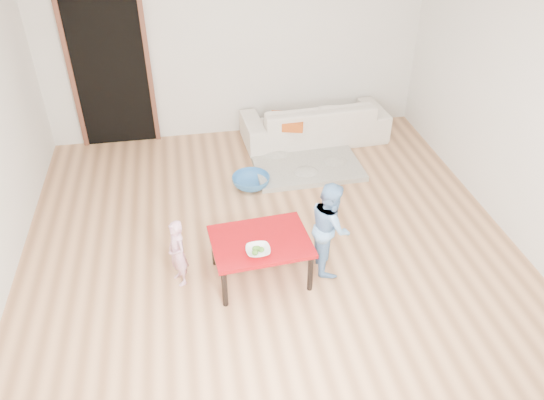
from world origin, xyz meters
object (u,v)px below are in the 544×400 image
object	(u,v)px
red_table	(261,258)
child_blue	(330,227)
bowl	(258,251)
basin	(251,182)
sofa	(314,121)
child_pink	(177,253)

from	to	relation	value
red_table	child_blue	xyz separation A→B (m)	(0.67, 0.05, 0.25)
bowl	basin	distance (m)	1.79
red_table	basin	bearing A→B (deg)	85.10
bowl	basin	bearing A→B (deg)	83.97
sofa	child_blue	distance (m)	2.58
bowl	basin	size ratio (longest dim) A/B	0.48
sofa	bowl	bearing A→B (deg)	63.11
sofa	child_pink	xyz separation A→B (m)	(-1.92, -2.50, 0.06)
bowl	child_blue	bearing A→B (deg)	17.18
red_table	child_pink	world-z (taller)	child_pink
sofa	child_blue	bearing A→B (deg)	75.87
basin	red_table	bearing A→B (deg)	-94.90
child_pink	basin	size ratio (longest dim) A/B	1.53
sofa	bowl	xyz separation A→B (m)	(-1.21, -2.75, 0.19)
sofa	child_pink	bearing A→B (deg)	49.35
child_blue	basin	xyz separation A→B (m)	(-0.54, 1.51, -0.40)
sofa	child_pink	world-z (taller)	child_pink
sofa	basin	world-z (taller)	sofa
red_table	basin	world-z (taller)	red_table
sofa	bowl	world-z (taller)	sofa
bowl	child_pink	xyz separation A→B (m)	(-0.71, 0.25, -0.13)
sofa	red_table	xyz separation A→B (m)	(-1.16, -2.57, -0.06)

